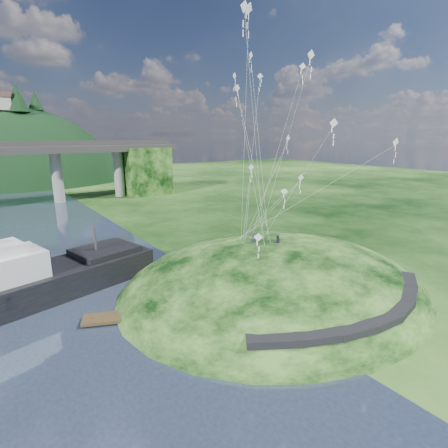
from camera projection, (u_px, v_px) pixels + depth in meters
ground at (226, 314)px, 33.16m from camera, size 320.00×320.00×0.00m
grass_hill at (273, 298)px, 39.61m from camera, size 36.00×32.00×13.00m
footpath at (367, 313)px, 29.16m from camera, size 22.29×5.84×0.83m
work_barge at (33, 280)px, 35.65m from camera, size 25.41×12.29×8.58m
wooden_dock at (151, 314)px, 32.48m from camera, size 11.77×6.51×0.86m
kite_flyers at (268, 235)px, 38.39m from camera, size 2.88×2.49×1.86m
kite_swarm at (284, 127)px, 35.25m from camera, size 18.78×16.61×21.05m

